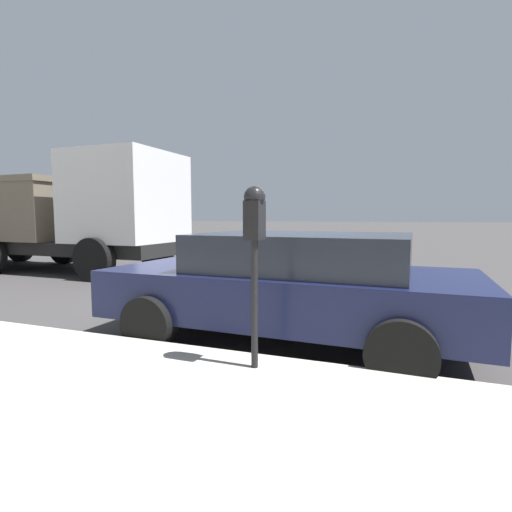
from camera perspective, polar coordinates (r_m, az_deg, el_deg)
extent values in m
plane|color=#3D3A3A|center=(6.25, 3.77, -8.55)|extent=(220.00, 220.00, 0.00)
cylinder|color=black|center=(3.57, -0.20, -6.95)|extent=(0.06, 0.06, 1.15)
cube|color=black|center=(3.48, -0.20, 5.10)|extent=(0.20, 0.14, 0.34)
sphere|color=black|center=(3.49, -0.20, 8.44)|extent=(0.19, 0.19, 0.19)
cube|color=#B21919|center=(3.58, 0.39, 4.43)|extent=(0.01, 0.11, 0.12)
cube|color=black|center=(3.58, 0.39, 6.34)|extent=(0.01, 0.10, 0.08)
cube|color=#14193D|center=(4.94, 4.61, -5.21)|extent=(2.07, 4.42, 0.56)
cube|color=#232833|center=(4.83, 6.64, 0.55)|extent=(1.78, 2.49, 0.45)
cylinder|color=black|center=(4.76, -15.09, -9.30)|extent=(0.24, 0.65, 0.64)
cylinder|color=black|center=(6.38, -4.48, -5.30)|extent=(0.24, 0.65, 0.64)
cylinder|color=black|center=(3.86, 20.02, -13.01)|extent=(0.24, 0.65, 0.64)
cylinder|color=black|center=(5.74, 20.69, -6.90)|extent=(0.24, 0.65, 0.64)
cube|color=black|center=(12.97, -27.38, 1.34)|extent=(2.22, 7.98, 0.35)
cube|color=silver|center=(11.03, -17.96, 7.90)|extent=(2.52, 2.42, 2.29)
cube|color=#6B6051|center=(14.11, -31.66, 5.30)|extent=(2.55, 4.96, 1.55)
cube|color=#6B6051|center=(14.15, -31.84, 8.77)|extent=(2.65, 5.06, 0.16)
cylinder|color=black|center=(12.06, -14.03, 0.69)|extent=(0.31, 1.04, 1.04)
cylinder|color=black|center=(10.13, -22.12, -0.48)|extent=(0.31, 1.04, 1.04)
cylinder|color=black|center=(14.41, -25.77, 1.08)|extent=(0.31, 1.04, 1.04)
cylinder|color=black|center=(15.91, -30.68, 1.23)|extent=(0.31, 1.04, 1.04)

